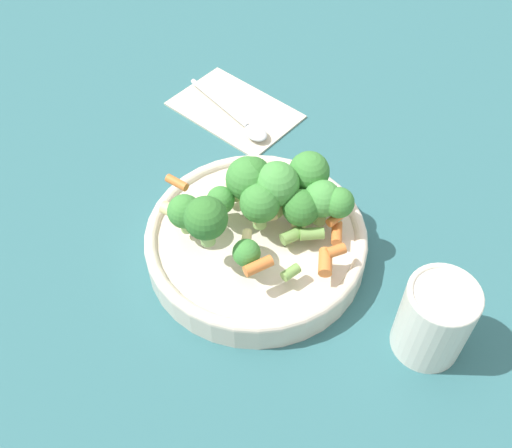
{
  "coord_description": "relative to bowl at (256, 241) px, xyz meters",
  "views": [
    {
      "loc": [
        0.29,
        0.28,
        0.54
      ],
      "look_at": [
        0.0,
        0.0,
        0.05
      ],
      "focal_mm": 42.0,
      "sensor_mm": 36.0,
      "label": 1
    }
  ],
  "objects": [
    {
      "name": "spoon",
      "position": [
        -0.14,
        -0.16,
        -0.01
      ],
      "size": [
        0.04,
        0.16,
        0.01
      ],
      "rotation": [
        0.0,
        0.0,
        7.73
      ],
      "color": "silver",
      "rests_on": "napkin"
    },
    {
      "name": "napkin",
      "position": [
        -0.16,
        -0.19,
        -0.02
      ],
      "size": [
        0.12,
        0.17,
        0.01
      ],
      "color": "beige",
      "rests_on": "ground_plane"
    },
    {
      "name": "ground_plane",
      "position": [
        0.0,
        0.0,
        -0.02
      ],
      "size": [
        3.0,
        3.0,
        0.0
      ],
      "primitive_type": "plane",
      "color": "#2D6066"
    },
    {
      "name": "cup",
      "position": [
        -0.04,
        0.2,
        0.03
      ],
      "size": [
        0.07,
        0.07,
        0.09
      ],
      "color": "silver",
      "rests_on": "ground_plane"
    },
    {
      "name": "pasta_salad",
      "position": [
        -0.02,
        0.0,
        0.06
      ],
      "size": [
        0.17,
        0.2,
        0.08
      ],
      "color": "#8CB766",
      "rests_on": "bowl"
    },
    {
      "name": "bowl",
      "position": [
        0.0,
        0.0,
        0.0
      ],
      "size": [
        0.24,
        0.24,
        0.04
      ],
      "color": "beige",
      "rests_on": "ground_plane"
    }
  ]
}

